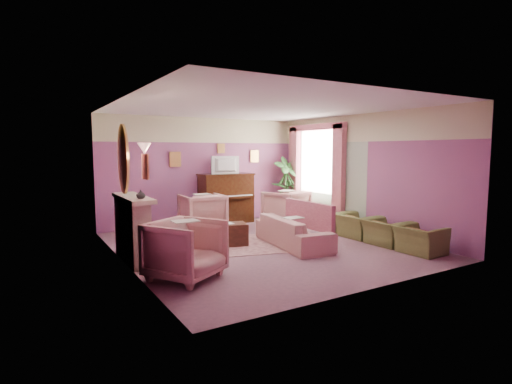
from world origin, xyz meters
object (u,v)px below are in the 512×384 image
sofa (293,226)px  olive_chair_c (357,222)px  olive_chair_a (421,235)px  coffee_table (222,235)px  piano (226,199)px  side_table (287,206)px  floral_armchair_right (286,206)px  olive_chair_d (332,217)px  floral_armchair_front (186,246)px  floral_armchair_left (202,210)px  television (227,163)px  olive_chair_b (386,228)px

sofa → olive_chair_c: size_ratio=2.49×
olive_chair_a → coffee_table: bearing=139.6°
piano → side_table: 1.92m
floral_armchair_right → olive_chair_a: bearing=-83.3°
floral_armchair_right → olive_chair_c: size_ratio=1.23×
sofa → side_table: bearing=56.7°
sofa → olive_chair_d: size_ratio=2.49×
floral_armchair_front → olive_chair_c: floral_armchair_front is taller
olive_chair_a → olive_chair_c: size_ratio=1.00×
floral_armchair_left → floral_armchair_front: same height
floral_armchair_right → olive_chair_a: (0.45, -3.77, -0.15)m
television → olive_chair_a: television is taller
floral_armchair_left → piano: bearing=32.7°
floral_armchair_left → floral_armchair_front: bearing=-117.1°
piano → olive_chair_d: size_ratio=1.72×
sofa → olive_chair_a: (1.69, -1.76, -0.06)m
coffee_table → television: bearing=60.9°
television → olive_chair_b: bearing=-66.4°
floral_armchair_front → coffee_table: bearing=49.3°
television → coffee_table: television is taller
olive_chair_a → piano: bearing=109.6°
floral_armchair_front → olive_chair_a: 4.43m
floral_armchair_left → floral_armchair_front: size_ratio=1.00×
floral_armchair_right → floral_armchair_front: (-3.90, -2.90, 0.00)m
television → sofa: television is taller
floral_armchair_front → olive_chair_d: bearing=20.1°
olive_chair_b → olive_chair_d: same height
olive_chair_d → side_table: bearing=85.0°
television → olive_chair_a: bearing=-70.2°
floral_armchair_left → floral_armchair_right: 2.25m
piano → side_table: size_ratio=2.00×
floral_armchair_front → olive_chair_b: bearing=-0.7°
floral_armchair_left → olive_chair_b: 4.27m
side_table → olive_chair_b: bearing=-92.8°
television → olive_chair_c: television is taller
olive_chair_c → floral_armchair_front: bearing=-169.9°
television → coffee_table: size_ratio=0.80×
floral_armchair_left → olive_chair_a: size_ratio=1.23×
coffee_table → olive_chair_c: olive_chair_c is taller
olive_chair_a → side_table: bearing=87.7°
television → side_table: size_ratio=1.14×
floral_armchair_left → side_table: (2.85, 0.45, -0.15)m
piano → olive_chair_b: 4.31m
television → floral_armchair_left: 1.56m
piano → sofa: size_ratio=0.69×
floral_armchair_front → olive_chair_c: bearing=10.1°
floral_armchair_left → side_table: size_ratio=1.43×
coffee_table → olive_chair_a: bearing=-40.4°
television → side_table: 2.27m
television → floral_armchair_front: 4.80m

